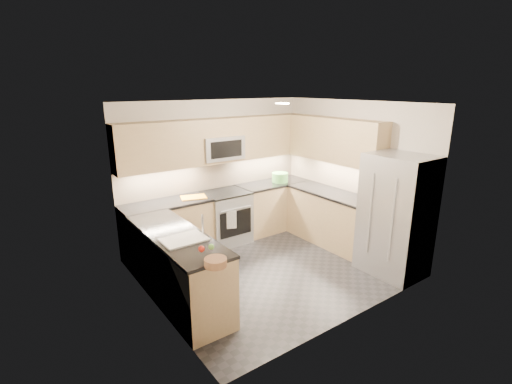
% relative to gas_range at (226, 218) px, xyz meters
% --- Properties ---
extents(floor, '(3.60, 3.20, 0.00)m').
position_rel_gas_range_xyz_m(floor, '(0.00, -1.28, -0.46)').
color(floor, '#232328').
rests_on(floor, ground).
extents(ceiling, '(3.60, 3.20, 0.02)m').
position_rel_gas_range_xyz_m(ceiling, '(0.00, -1.28, 2.04)').
color(ceiling, beige).
rests_on(ceiling, wall_back).
extents(wall_back, '(3.60, 0.02, 2.50)m').
position_rel_gas_range_xyz_m(wall_back, '(0.00, 0.32, 0.79)').
color(wall_back, '#BEB3A6').
rests_on(wall_back, floor).
extents(wall_front, '(3.60, 0.02, 2.50)m').
position_rel_gas_range_xyz_m(wall_front, '(0.00, -2.88, 0.79)').
color(wall_front, '#BEB3A6').
rests_on(wall_front, floor).
extents(wall_left, '(0.02, 3.20, 2.50)m').
position_rel_gas_range_xyz_m(wall_left, '(-1.80, -1.28, 0.79)').
color(wall_left, '#BEB3A6').
rests_on(wall_left, floor).
extents(wall_right, '(0.02, 3.20, 2.50)m').
position_rel_gas_range_xyz_m(wall_right, '(1.80, -1.28, 0.79)').
color(wall_right, '#BEB3A6').
rests_on(wall_right, floor).
extents(base_cab_back_left, '(1.42, 0.60, 0.90)m').
position_rel_gas_range_xyz_m(base_cab_back_left, '(-1.09, 0.02, -0.01)').
color(base_cab_back_left, tan).
rests_on(base_cab_back_left, floor).
extents(base_cab_back_right, '(1.42, 0.60, 0.90)m').
position_rel_gas_range_xyz_m(base_cab_back_right, '(1.09, 0.02, -0.01)').
color(base_cab_back_right, tan).
rests_on(base_cab_back_right, floor).
extents(base_cab_right, '(0.60, 1.70, 0.90)m').
position_rel_gas_range_xyz_m(base_cab_right, '(1.50, -1.12, -0.01)').
color(base_cab_right, tan).
rests_on(base_cab_right, floor).
extents(base_cab_peninsula, '(0.60, 2.00, 0.90)m').
position_rel_gas_range_xyz_m(base_cab_peninsula, '(-1.50, -1.28, -0.01)').
color(base_cab_peninsula, tan).
rests_on(base_cab_peninsula, floor).
extents(countertop_back_left, '(1.42, 0.63, 0.04)m').
position_rel_gas_range_xyz_m(countertop_back_left, '(-1.09, 0.02, 0.47)').
color(countertop_back_left, black).
rests_on(countertop_back_left, base_cab_back_left).
extents(countertop_back_right, '(1.42, 0.63, 0.04)m').
position_rel_gas_range_xyz_m(countertop_back_right, '(1.09, 0.02, 0.47)').
color(countertop_back_right, black).
rests_on(countertop_back_right, base_cab_back_right).
extents(countertop_right, '(0.63, 1.70, 0.04)m').
position_rel_gas_range_xyz_m(countertop_right, '(1.50, -1.12, 0.47)').
color(countertop_right, black).
rests_on(countertop_right, base_cab_right).
extents(countertop_peninsula, '(0.63, 2.00, 0.04)m').
position_rel_gas_range_xyz_m(countertop_peninsula, '(-1.50, -1.28, 0.47)').
color(countertop_peninsula, black).
rests_on(countertop_peninsula, base_cab_peninsula).
extents(upper_cab_back, '(3.60, 0.35, 0.75)m').
position_rel_gas_range_xyz_m(upper_cab_back, '(0.00, 0.15, 1.37)').
color(upper_cab_back, tan).
rests_on(upper_cab_back, wall_back).
extents(upper_cab_right, '(0.35, 1.95, 0.75)m').
position_rel_gas_range_xyz_m(upper_cab_right, '(1.62, -1.00, 1.37)').
color(upper_cab_right, tan).
rests_on(upper_cab_right, wall_right).
extents(backsplash_back, '(3.60, 0.01, 0.51)m').
position_rel_gas_range_xyz_m(backsplash_back, '(0.00, 0.32, 0.74)').
color(backsplash_back, tan).
rests_on(backsplash_back, wall_back).
extents(backsplash_right, '(0.01, 2.30, 0.51)m').
position_rel_gas_range_xyz_m(backsplash_right, '(1.80, -0.82, 0.74)').
color(backsplash_right, tan).
rests_on(backsplash_right, wall_right).
extents(gas_range, '(0.76, 0.65, 0.91)m').
position_rel_gas_range_xyz_m(gas_range, '(0.00, 0.00, 0.00)').
color(gas_range, '#A4A8AC').
rests_on(gas_range, floor).
extents(range_cooktop, '(0.76, 0.65, 0.03)m').
position_rel_gas_range_xyz_m(range_cooktop, '(0.00, 0.00, 0.46)').
color(range_cooktop, black).
rests_on(range_cooktop, gas_range).
extents(oven_door_glass, '(0.62, 0.02, 0.45)m').
position_rel_gas_range_xyz_m(oven_door_glass, '(0.00, -0.33, -0.01)').
color(oven_door_glass, black).
rests_on(oven_door_glass, gas_range).
extents(oven_handle, '(0.60, 0.02, 0.02)m').
position_rel_gas_range_xyz_m(oven_handle, '(0.00, -0.35, 0.26)').
color(oven_handle, '#B2B5BA').
rests_on(oven_handle, gas_range).
extents(microwave, '(0.76, 0.40, 0.40)m').
position_rel_gas_range_xyz_m(microwave, '(0.00, 0.12, 1.24)').
color(microwave, '#9899A0').
rests_on(microwave, upper_cab_back).
extents(microwave_door, '(0.60, 0.01, 0.28)m').
position_rel_gas_range_xyz_m(microwave_door, '(0.00, -0.08, 1.24)').
color(microwave_door, black).
rests_on(microwave_door, microwave).
extents(refrigerator, '(0.70, 0.90, 1.80)m').
position_rel_gas_range_xyz_m(refrigerator, '(1.45, -2.43, 0.45)').
color(refrigerator, '#9EA0A6').
rests_on(refrigerator, floor).
extents(fridge_handle_left, '(0.02, 0.02, 1.20)m').
position_rel_gas_range_xyz_m(fridge_handle_left, '(1.08, -2.61, 0.49)').
color(fridge_handle_left, '#B2B5BA').
rests_on(fridge_handle_left, refrigerator).
extents(fridge_handle_right, '(0.02, 0.02, 1.20)m').
position_rel_gas_range_xyz_m(fridge_handle_right, '(1.08, -2.25, 0.49)').
color(fridge_handle_right, '#B2B5BA').
rests_on(fridge_handle_right, refrigerator).
extents(sink_basin, '(0.52, 0.38, 0.16)m').
position_rel_gas_range_xyz_m(sink_basin, '(-1.50, -1.53, 0.42)').
color(sink_basin, white).
rests_on(sink_basin, base_cab_peninsula).
extents(faucet, '(0.03, 0.03, 0.28)m').
position_rel_gas_range_xyz_m(faucet, '(-1.24, -1.53, 0.62)').
color(faucet, silver).
rests_on(faucet, countertop_peninsula).
extents(utensil_bowl, '(0.31, 0.31, 0.18)m').
position_rel_gas_range_xyz_m(utensil_bowl, '(1.21, -0.03, 0.57)').
color(utensil_bowl, '#4F9F44').
rests_on(utensil_bowl, countertop_back_right).
extents(cutting_board, '(0.47, 0.39, 0.01)m').
position_rel_gas_range_xyz_m(cutting_board, '(-0.61, 0.00, 0.49)').
color(cutting_board, orange).
rests_on(cutting_board, countertop_back_left).
extents(fruit_basket, '(0.29, 0.29, 0.09)m').
position_rel_gas_range_xyz_m(fruit_basket, '(-1.52, -2.33, 0.53)').
color(fruit_basket, '#936644').
rests_on(fruit_basket, countertop_peninsula).
extents(fruit_apple, '(0.07, 0.07, 0.07)m').
position_rel_gas_range_xyz_m(fruit_apple, '(-1.56, -2.10, 0.60)').
color(fruit_apple, '#B02014').
rests_on(fruit_apple, fruit_basket).
extents(fruit_pear, '(0.07, 0.07, 0.07)m').
position_rel_gas_range_xyz_m(fruit_pear, '(-1.45, -2.11, 0.60)').
color(fruit_pear, '#64B04B').
rests_on(fruit_pear, fruit_basket).
extents(dish_towel_check, '(0.16, 0.08, 0.31)m').
position_rel_gas_range_xyz_m(dish_towel_check, '(-0.11, -0.37, 0.10)').
color(dish_towel_check, silver).
rests_on(dish_towel_check, oven_handle).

